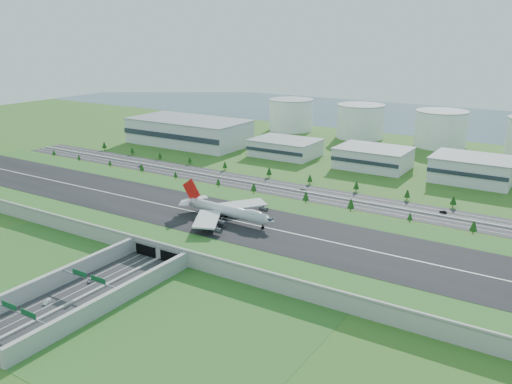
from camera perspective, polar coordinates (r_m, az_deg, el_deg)
The scene contains 23 objects.
ground at distance 320.68m, azimuth -4.20°, elevation -3.98°, with size 1200.00×1200.00×0.00m, color #2B541A.
airfield_deck at distance 319.17m, azimuth -4.23°, elevation -3.29°, with size 520.00×100.00×9.20m.
underpass_road at distance 253.35m, azimuth -17.85°, elevation -9.86°, with size 38.80×120.40×8.00m.
sign_gantry_near at distance 254.31m, azimuth -17.16°, elevation -8.80°, with size 38.70×0.70×9.80m.
sign_gantry_far at distance 236.08m, azimuth -23.67°, elevation -11.61°, with size 38.70×0.70×9.80m.
north_expressway at distance 396.84m, azimuth 3.94°, elevation 0.17°, with size 560.00×36.00×0.12m, color #28282B.
tree_row at distance 383.26m, azimuth 7.54°, elevation 0.17°, with size 503.02×48.63×8.43m.
hangar_west at distance 559.56m, azimuth -7.07°, elevation 6.31°, with size 120.00×60.00×25.00m, color #BDBDC1.
hangar_mid_a at distance 503.66m, azimuth 3.11°, elevation 4.66°, with size 58.00×42.00×15.00m, color #BDBDC1.
hangar_mid_b at distance 469.05m, azimuth 12.22°, elevation 3.51°, with size 58.00×42.00×17.00m, color #BDBDC1.
hangar_mid_c at distance 448.89m, azimuth 21.83°, elevation 2.20°, with size 58.00×42.00×19.00m, color #BDBDC1.
fuel_tank_a at distance 633.73m, azimuth 3.71°, elevation 8.10°, with size 50.00×50.00×35.00m, color silver.
fuel_tank_b at distance 598.29m, azimuth 10.92°, elevation 7.30°, with size 50.00×50.00×35.00m, color silver.
fuel_tank_c at distance 573.36m, azimuth 18.87°, elevation 6.30°, with size 50.00×50.00×35.00m, color silver.
bay_water at distance 750.88m, azimuth 18.21°, elevation 7.32°, with size 1200.00×260.00×0.06m, color #324D60.
boeing_747 at distance 310.50m, azimuth -3.06°, elevation -1.95°, with size 66.39×62.63×20.51m.
car_0 at distance 267.88m, azimuth -16.96°, elevation -8.87°, with size 1.79×4.45×1.52m, color #A9AAAE.
car_1 at distance 254.69m, azimuth -21.14°, elevation -10.71°, with size 1.56×4.46×1.47m, color white.
car_2 at distance 257.37m, azimuth -13.63°, elevation -9.70°, with size 2.39×5.18×1.44m, color #0E0E47.
car_3 at distance 227.39m, azimuth -22.71°, elevation -14.35°, with size 2.40×5.89×1.71m, color maroon.
car_4 at distance 472.47m, azimuth -12.06°, elevation 2.67°, with size 1.90×4.73×1.61m, color slate.
car_5 at distance 367.76m, azimuth 19.10°, elevation -1.98°, with size 1.64×4.70×1.55m, color black.
car_7 at distance 399.23m, azimuth 5.04°, elevation 0.36°, with size 2.06×5.07×1.47m, color silver.
Camera 1 is at (179.33, -240.20, 113.92)m, focal length 38.00 mm.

